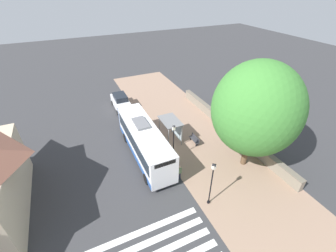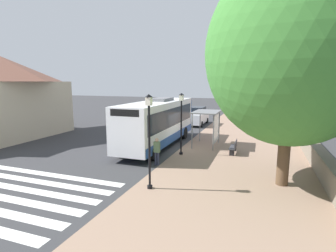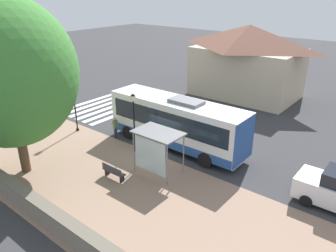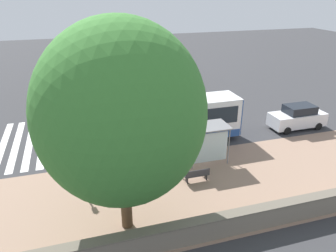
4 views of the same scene
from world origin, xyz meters
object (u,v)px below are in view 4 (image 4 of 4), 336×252
street_lamp_near (159,128)px  parked_car_behind_bus (297,117)px  bus (174,120)px  bus_shelter (208,133)px  pedestrian (120,149)px  bench (197,175)px  street_lamp_far (67,140)px  shade_tree (121,113)px

street_lamp_near → parked_car_behind_bus: size_ratio=0.88×
bus → bus_shelter: bus is taller
bus → pedestrian: bus is taller
pedestrian → parked_car_behind_bus: parked_car_behind_bus is taller
bench → street_lamp_far: (2.98, 7.36, 2.08)m
street_lamp_far → shade_tree: shade_tree is taller
pedestrian → shade_tree: bearing=173.6°
pedestrian → street_lamp_near: 3.09m
street_lamp_near → parked_car_behind_bus: (1.96, -12.56, -1.47)m
pedestrian → parked_car_behind_bus: bearing=-85.1°
bench → parked_car_behind_bus: size_ratio=0.34×
bus_shelter → street_lamp_far: size_ratio=0.66×
pedestrian → shade_tree: size_ratio=0.16×
street_lamp_near → parked_car_behind_bus: street_lamp_near is taller
bus → shade_tree: bearing=148.4°
bus_shelter → street_lamp_near: 3.25m
bus_shelter → street_lamp_far: 8.97m
bus → street_lamp_far: (-2.66, 7.67, 0.69)m
street_lamp_far → parked_car_behind_bus: (2.28, -18.48, -1.57)m
bench → shade_tree: (-2.72, 4.82, 5.60)m
bus → pedestrian: (-1.67, 4.38, -0.92)m
bench → street_lamp_far: 8.21m
bus → street_lamp_near: street_lamp_near is taller
bus → shade_tree: size_ratio=0.99×
street_lamp_near → shade_tree: bearing=150.7°
bus → bench: bearing=176.8°
bench → pedestrian: bearing=45.8°
street_lamp_far → shade_tree: size_ratio=0.42×
bus_shelter → pedestrian: bus_shelter is taller
bus_shelter → parked_car_behind_bus: bearing=-71.5°
bus_shelter → shade_tree: size_ratio=0.28×
street_lamp_far → shade_tree: bearing=-156.0°
street_lamp_far → shade_tree: 7.16m
bus → street_lamp_far: street_lamp_far is taller
bench → parked_car_behind_bus: (5.26, -11.12, 0.51)m
pedestrian → parked_car_behind_bus: (1.29, -15.19, 0.03)m
street_lamp_near → bench: bearing=-156.3°
pedestrian → shade_tree: (-6.68, 0.75, 5.13)m
bus_shelter → parked_car_behind_bus: 10.16m
bus → bench: 5.81m
pedestrian → parked_car_behind_bus: 15.24m
bus_shelter → street_lamp_far: bearing=84.1°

